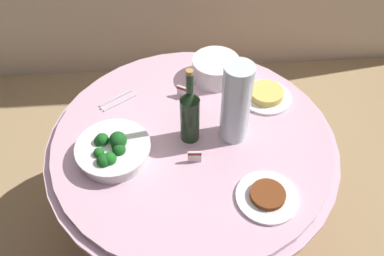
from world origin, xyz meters
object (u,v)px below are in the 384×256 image
object	(u,v)px
decorative_fruit_vase	(235,106)
food_plate_noodles	(266,95)
broccoli_bowl	(113,150)
serving_tongs	(117,101)
plate_stack	(216,69)
label_placard_front	(195,156)
label_placard_mid	(182,91)
food_plate_stir_fry	(267,196)
wine_bottle	(190,113)

from	to	relation	value
decorative_fruit_vase	food_plate_noodles	distance (m)	0.29
broccoli_bowl	serving_tongs	distance (m)	0.31
plate_stack	label_placard_front	size ratio (longest dim) A/B	3.82
serving_tongs	food_plate_noodles	bearing A→B (deg)	-2.45
plate_stack	label_placard_mid	world-z (taller)	plate_stack
decorative_fruit_vase	food_plate_stir_fry	bearing A→B (deg)	-76.22
label_placard_mid	plate_stack	bearing A→B (deg)	36.01
broccoli_bowl	serving_tongs	world-z (taller)	broccoli_bowl
food_plate_noodles	label_placard_front	bearing A→B (deg)	-135.97
wine_bottle	label_placard_mid	xyz separation A→B (m)	(-0.01, 0.23, -0.10)
food_plate_noodles	label_placard_front	xyz separation A→B (m)	(-0.33, -0.32, 0.01)
label_placard_mid	broccoli_bowl	bearing A→B (deg)	-131.32
decorative_fruit_vase	label_placard_front	bearing A→B (deg)	-141.04
wine_bottle	label_placard_front	xyz separation A→B (m)	(0.01, -0.13, -0.10)
wine_bottle	label_placard_mid	bearing A→B (deg)	93.59
wine_bottle	label_placard_mid	world-z (taller)	wine_bottle
serving_tongs	food_plate_stir_fry	xyz separation A→B (m)	(0.54, -0.53, 0.01)
broccoli_bowl	label_placard_front	size ratio (longest dim) A/B	5.09
wine_bottle	label_placard_mid	size ratio (longest dim) A/B	6.11
wine_bottle	decorative_fruit_vase	xyz separation A→B (m)	(0.17, 0.00, 0.02)
wine_bottle	label_placard_front	bearing A→B (deg)	-84.97
label_placard_front	label_placard_mid	world-z (taller)	same
food_plate_noodles	decorative_fruit_vase	bearing A→B (deg)	-131.96
label_placard_front	serving_tongs	bearing A→B (deg)	131.74
food_plate_noodles	wine_bottle	bearing A→B (deg)	-150.52
serving_tongs	food_plate_noodles	distance (m)	0.64
food_plate_noodles	food_plate_stir_fry	bearing A→B (deg)	-100.94
plate_stack	food_plate_noodles	world-z (taller)	plate_stack
serving_tongs	broccoli_bowl	bearing A→B (deg)	-88.71
food_plate_noodles	food_plate_stir_fry	world-z (taller)	food_plate_noodles
decorative_fruit_vase	wine_bottle	bearing A→B (deg)	-179.41
food_plate_noodles	label_placard_mid	bearing A→B (deg)	173.79
plate_stack	decorative_fruit_vase	world-z (taller)	decorative_fruit_vase
decorative_fruit_vase	food_plate_noodles	xyz separation A→B (m)	(0.17, 0.19, -0.14)
decorative_fruit_vase	food_plate_noodles	world-z (taller)	decorative_fruit_vase
food_plate_noodles	label_placard_mid	xyz separation A→B (m)	(-0.36, 0.04, 0.01)
plate_stack	wine_bottle	xyz separation A→B (m)	(-0.14, -0.35, 0.08)
food_plate_stir_fry	label_placard_mid	size ratio (longest dim) A/B	4.00
decorative_fruit_vase	food_plate_stir_fry	size ratio (longest dim) A/B	1.55
wine_bottle	decorative_fruit_vase	distance (m)	0.17
food_plate_stir_fry	label_placard_front	bearing A→B (deg)	142.43
decorative_fruit_vase	label_placard_mid	xyz separation A→B (m)	(-0.18, 0.23, -0.12)
decorative_fruit_vase	food_plate_stir_fry	world-z (taller)	decorative_fruit_vase
broccoli_bowl	serving_tongs	xyz separation A→B (m)	(-0.01, 0.30, -0.04)
plate_stack	label_placard_mid	bearing A→B (deg)	-143.99
food_plate_stir_fry	label_placard_mid	xyz separation A→B (m)	(-0.26, 0.54, 0.02)
serving_tongs	label_placard_front	bearing A→B (deg)	-48.26
serving_tongs	label_placard_front	size ratio (longest dim) A/B	2.87
wine_bottle	label_placard_mid	distance (m)	0.25
food_plate_noodles	broccoli_bowl	bearing A→B (deg)	-156.43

